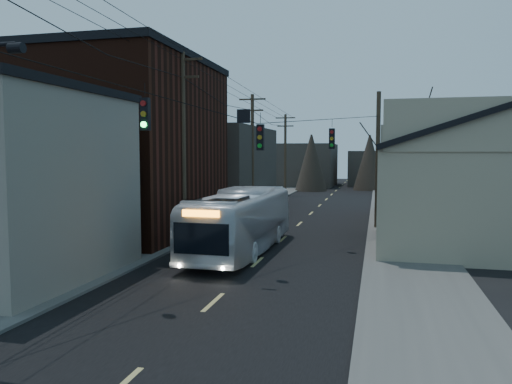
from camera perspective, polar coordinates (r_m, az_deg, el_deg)
road_surface at (r=37.41m, az=5.92°, el=-2.81°), size 9.00×110.00×0.02m
sidewalk_left at (r=38.81m, az=-3.64°, el=-2.45°), size 4.00×110.00×0.12m
sidewalk_right at (r=37.09m, az=15.93°, el=-2.94°), size 4.00×110.00×0.12m
building_brick at (r=30.68m, az=-15.62°, el=4.79°), size 10.00×12.00×10.00m
building_left_far at (r=45.17m, az=-5.03°, el=2.90°), size 9.00×14.00×7.00m
building_far_left at (r=72.62m, az=4.99°, el=3.11°), size 10.00×12.00×6.00m
building_far_right at (r=76.82m, az=15.20°, el=2.68°), size 12.00×14.00×5.00m
bare_tree at (r=26.83m, az=16.90°, el=1.84°), size 0.40×0.40×7.20m
utility_lines at (r=31.95m, az=-1.01°, el=4.86°), size 11.24×45.28×10.50m
bus at (r=23.80m, az=-1.69°, el=-3.35°), size 2.72×10.85×3.01m
parked_car at (r=44.45m, az=1.57°, el=-0.64°), size 1.86×4.71×1.53m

